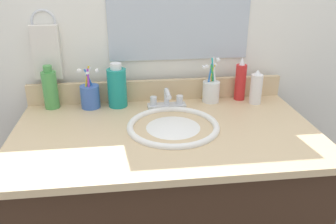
% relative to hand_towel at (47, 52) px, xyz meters
% --- Properties ---
extents(vanity_cabinet, '(1.06, 0.59, 0.73)m').
position_rel_hand_towel_xyz_m(vanity_cabinet, '(0.45, -0.33, -0.61)').
color(vanity_cabinet, '#382316').
rests_on(vanity_cabinet, ground_plane).
extents(countertop, '(1.10, 0.64, 0.03)m').
position_rel_hand_towel_xyz_m(countertop, '(0.45, -0.33, -0.23)').
color(countertop, '#D1B284').
rests_on(countertop, vanity_cabinet).
extents(backsplash, '(1.10, 0.02, 0.09)m').
position_rel_hand_towel_xyz_m(backsplash, '(0.45, -0.02, -0.17)').
color(backsplash, '#D1B284').
rests_on(backsplash, countertop).
extents(back_wall, '(2.20, 0.04, 1.30)m').
position_rel_hand_towel_xyz_m(back_wall, '(0.45, 0.04, -0.33)').
color(back_wall, white).
rests_on(back_wall, ground_plane).
extents(towel_ring, '(0.10, 0.01, 0.10)m').
position_rel_hand_towel_xyz_m(towel_ring, '(0.00, 0.02, 0.12)').
color(towel_ring, silver).
extents(hand_towel, '(0.11, 0.04, 0.22)m').
position_rel_hand_towel_xyz_m(hand_towel, '(0.00, 0.00, 0.00)').
color(hand_towel, silver).
extents(sink_basin, '(0.34, 0.34, 0.11)m').
position_rel_hand_towel_xyz_m(sink_basin, '(0.48, -0.31, -0.25)').
color(sink_basin, white).
rests_on(sink_basin, countertop).
extents(faucet, '(0.16, 0.10, 0.08)m').
position_rel_hand_towel_xyz_m(faucet, '(0.48, -0.12, -0.19)').
color(faucet, silver).
rests_on(faucet, countertop).
extents(bottle_toner_green, '(0.06, 0.06, 0.18)m').
position_rel_hand_towel_xyz_m(bottle_toner_green, '(0.01, -0.06, -0.14)').
color(bottle_toner_green, '#4C9E4C').
rests_on(bottle_toner_green, countertop).
extents(bottle_spray_red, '(0.05, 0.05, 0.19)m').
position_rel_hand_towel_xyz_m(bottle_spray_red, '(0.81, -0.06, -0.14)').
color(bottle_spray_red, red).
rests_on(bottle_spray_red, countertop).
extents(bottle_mouthwash_teal, '(0.08, 0.08, 0.19)m').
position_rel_hand_towel_xyz_m(bottle_mouthwash_teal, '(0.28, -0.07, -0.14)').
color(bottle_mouthwash_teal, teal).
rests_on(bottle_mouthwash_teal, countertop).
extents(bottle_lotion_white, '(0.05, 0.05, 0.15)m').
position_rel_hand_towel_xyz_m(bottle_lotion_white, '(0.86, -0.12, -0.15)').
color(bottle_lotion_white, white).
rests_on(bottle_lotion_white, countertop).
extents(cup_blue_plastic, '(0.09, 0.08, 0.18)m').
position_rel_hand_towel_xyz_m(cup_blue_plastic, '(0.17, -0.08, -0.17)').
color(cup_blue_plastic, '#3F66B7').
rests_on(cup_blue_plastic, countertop).
extents(cup_white_ceramic, '(0.08, 0.08, 0.20)m').
position_rel_hand_towel_xyz_m(cup_white_ceramic, '(0.68, -0.07, -0.17)').
color(cup_white_ceramic, white).
rests_on(cup_white_ceramic, countertop).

